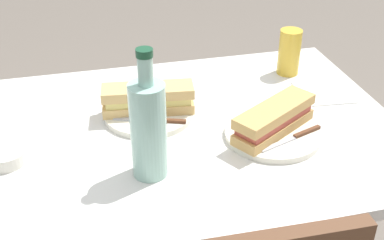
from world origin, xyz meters
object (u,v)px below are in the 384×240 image
Objects in this scene: baguette_sandwich_far at (148,99)px; knife_far at (154,120)px; baguette_sandwich_near at (274,119)px; beer_glass at (289,52)px; knife_near at (295,137)px; plate_near at (273,134)px; olive_bowl at (6,157)px; plate_far at (149,113)px; water_bottle at (148,128)px; dining_table at (192,170)px.

baguette_sandwich_far reaches higher than knife_far.
beer_glass is (-0.17, -0.31, 0.02)m from baguette_sandwich_near.
baguette_sandwich_far is at bearing -33.79° from knife_near.
plate_near is 0.06m from knife_near.
knife_near is at bearing 172.69° from olive_bowl.
baguette_sandwich_far is (0.00, -0.00, 0.04)m from plate_far.
baguette_sandwich_near is 0.81× the size of water_bottle.
dining_table is at bearing -26.14° from plate_near.
knife_far is 1.93× the size of olive_bowl.
dining_table is at bearing 139.73° from baguette_sandwich_far.
water_bottle is at bearing 81.37° from baguette_sandwich_far.
baguette_sandwich_near reaches higher than plate_near.
beer_glass is at bearing -118.61° from plate_near.
baguette_sandwich_near is (0.00, -0.00, 0.04)m from plate_near.
water_bottle is at bearing 38.73° from beer_glass.
beer_glass is at bearing -110.59° from knife_near.
dining_table is 11.42× the size of olive_bowl.
baguette_sandwich_near is (-0.18, 0.09, 0.18)m from dining_table.
olive_bowl reaches higher than knife_far.
beer_glass reaches higher than baguette_sandwich_far.
knife_far is (0.27, -0.11, -0.03)m from baguette_sandwich_near.
baguette_sandwich_near reaches higher than olive_bowl.
knife_far reaches higher than plate_near.
water_bottle is 3.20× the size of olive_bowl.
dining_table is 0.18m from knife_far.
dining_table is 4.45× the size of plate_near.
plate_far is at bearing -31.57° from plate_near.
baguette_sandwich_near reaches higher than knife_near.
baguette_sandwich_far is 1.75× the size of beer_glass.
water_bottle is (0.04, 0.18, 0.10)m from knife_far.
olive_bowl is (0.61, -0.04, 0.01)m from plate_near.
olive_bowl reaches higher than plate_near.
baguette_sandwich_far is at bearing -98.63° from water_bottle.
knife_far is (0.27, -0.11, 0.01)m from plate_near.
dining_table is 4.36× the size of baguette_sandwich_far.
plate_near is 1.71× the size of beer_glass.
plate_near is at bearing -167.09° from water_bottle.
beer_glass is at bearing -161.69° from baguette_sandwich_far.
water_bottle is at bearing 12.91° from plate_near.
olive_bowl is at bearing 19.05° from beer_glass.
knife_near is (-0.04, 0.04, 0.01)m from plate_near.
plate_far is 1.71× the size of beer_glass.
plate_near is 0.98× the size of baguette_sandwich_near.
baguette_sandwich_near is at bearing -167.09° from water_bottle.
plate_near is 0.98× the size of baguette_sandwich_far.
beer_glass reaches higher than olive_bowl.
olive_bowl is (0.43, 0.04, 0.15)m from dining_table.
dining_table is 0.19m from plate_far.
dining_table is at bearing -26.14° from baguette_sandwich_near.
knife_near is 1.94× the size of olive_bowl.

